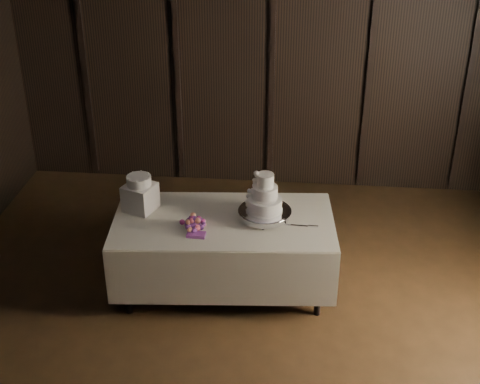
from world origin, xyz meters
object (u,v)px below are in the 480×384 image
object	(u,v)px
display_table	(224,251)
cake_stand	(265,215)
small_cake	(139,181)
wedding_cake	(262,197)
box_pedestal	(140,197)
bouquet	(193,223)

from	to	relation	value
display_table	cake_stand	size ratio (longest dim) A/B	4.28
display_table	small_cake	bearing A→B (deg)	166.91
cake_stand	wedding_cake	distance (m)	0.19
cake_stand	box_pedestal	distance (m)	1.16
wedding_cake	small_cake	distance (m)	1.13
cake_stand	bouquet	distance (m)	0.66
display_table	bouquet	size ratio (longest dim) A/B	5.66
display_table	cake_stand	world-z (taller)	cake_stand
cake_stand	small_cake	xyz separation A→B (m)	(-1.15, 0.07, 0.25)
cake_stand	wedding_cake	world-z (taller)	wedding_cake
display_table	bouquet	world-z (taller)	bouquet
display_table	cake_stand	bearing A→B (deg)	2.41
bouquet	cake_stand	bearing A→B (deg)	20.46
display_table	wedding_cake	distance (m)	0.67
display_table	small_cake	size ratio (longest dim) A/B	9.23
wedding_cake	cake_stand	bearing A→B (deg)	47.08
cake_stand	small_cake	world-z (taller)	small_cake
display_table	wedding_cake	size ratio (longest dim) A/B	5.70
display_table	box_pedestal	size ratio (longest dim) A/B	7.96
small_cake	box_pedestal	bearing A→B (deg)	0.00
bouquet	small_cake	xyz separation A→B (m)	(-0.53, 0.30, 0.24)
cake_stand	wedding_cake	bearing A→B (deg)	-150.26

